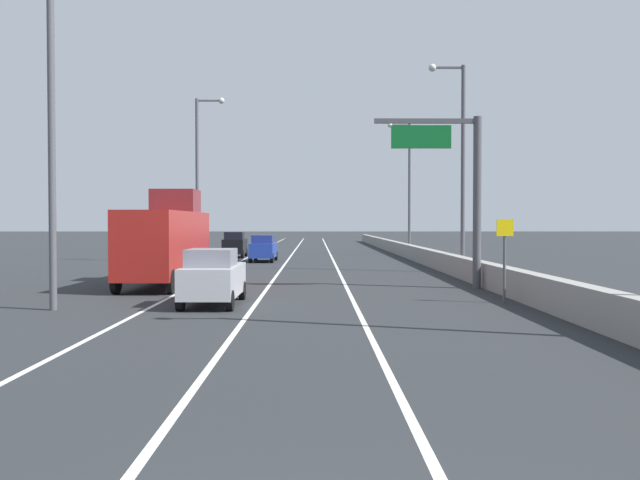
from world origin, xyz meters
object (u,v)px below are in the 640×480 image
Objects in this scene: speed_advisory_sign at (505,254)px; overhead_sign_gantry at (460,180)px; lamp_post_right_second at (459,155)px; box_truck at (167,240)px; lamp_post_left_mid at (200,169)px; car_black_2 at (235,245)px; lamp_post_right_third at (407,180)px; lamp_post_left_near at (58,103)px; car_blue_0 at (263,248)px; car_silver_1 at (213,277)px.

overhead_sign_gantry is at bearing 94.73° from speed_advisory_sign.
lamp_post_right_second is 17.72m from box_truck.
lamp_post_left_mid is 2.87× the size of car_black_2.
car_black_2 is (-15.00, 17.13, -5.73)m from lamp_post_right_second.
overhead_sign_gantry reaches higher than speed_advisory_sign.
speed_advisory_sign reaches higher than car_black_2.
lamp_post_left_mid is at bearing -144.10° from lamp_post_right_third.
car_black_2 is 24.99m from box_truck.
lamp_post_left_near is 1.00× the size of lamp_post_left_mid.
car_silver_1 is at bearing -89.42° from car_blue_0.
speed_advisory_sign is 15.35m from box_truck.
car_silver_1 is (0.27, -26.43, -0.00)m from car_blue_0.
car_silver_1 is (-10.33, -0.52, -0.78)m from speed_advisory_sign.
lamp_post_left_near is (-16.73, -16.74, 0.00)m from lamp_post_right_second.
lamp_post_right_third reaches higher than car_black_2.
speed_advisory_sign is 0.72× the size of car_black_2.
lamp_post_right_third reaches higher than speed_advisory_sign.
lamp_post_right_third is 40.44m from car_silver_1.
overhead_sign_gantry is at bearing -63.72° from car_blue_0.
speed_advisory_sign is at bearing -67.24° from car_black_2.
lamp_post_left_mid is (-14.74, 20.13, 2.06)m from overhead_sign_gantry.
box_truck is (-3.28, 7.60, 1.08)m from car_silver_1.
car_black_2 is (1.74, 6.58, -5.73)m from lamp_post_left_mid.
car_black_2 is at bearing 89.61° from box_truck.
lamp_post_right_second is at bearing 84.05° from speed_advisory_sign.
car_silver_1 is 8.35m from box_truck.
car_blue_0 is (-10.16, 20.57, -3.74)m from overhead_sign_gantry.
car_blue_0 is at bearing 5.50° from lamp_post_left_mid.
overhead_sign_gantry reaches higher than car_silver_1.
box_truck is (-3.01, -18.83, 1.08)m from car_blue_0.
car_silver_1 is (4.84, 1.30, -5.80)m from lamp_post_left_near.
lamp_post_left_near is 10.20m from box_truck.
lamp_post_right_third is 2.87× the size of car_black_2.
speed_advisory_sign reaches higher than car_silver_1.
lamp_post_right_third is 34.51m from box_truck.
lamp_post_left_near is at bearing -99.36° from car_blue_0.
lamp_post_left_near is at bearing -89.97° from lamp_post_left_mid.
lamp_post_right_second is 1.33× the size of box_truck.
car_blue_0 is 19.10m from box_truck.
box_truck is at bearing -116.54° from lamp_post_right_third.
lamp_post_left_mid reaches higher than box_truck.
overhead_sign_gantry is 0.62× the size of lamp_post_right_second.
lamp_post_right_second is (2.00, 9.58, 2.06)m from overhead_sign_gantry.
lamp_post_right_second is 1.00× the size of lamp_post_right_third.
lamp_post_right_third reaches higher than car_silver_1.
lamp_post_left_mid reaches higher than car_black_2.
car_black_2 is at bearing 95.46° from car_silver_1.
overhead_sign_gantry is at bearing -64.04° from car_black_2.
car_black_2 is at bearing 75.19° from lamp_post_left_mid.
overhead_sign_gantry is 25.04m from lamp_post_left_mid.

